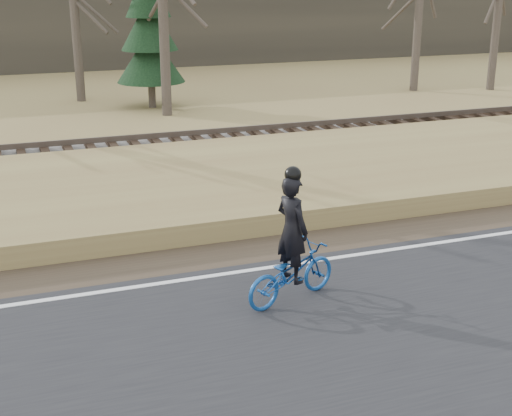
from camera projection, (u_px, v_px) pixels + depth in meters
name	position (u px, v px, depth m)	size (l,w,h in m)	color
shoulder	(503.00, 216.00, 15.43)	(120.00, 1.60, 0.04)	#473A2B
embankment	(427.00, 172.00, 18.04)	(120.00, 5.00, 0.44)	olive
ballast	(357.00, 140.00, 21.42)	(120.00, 3.00, 0.45)	slate
railroad	(357.00, 130.00, 21.32)	(120.00, 2.40, 0.29)	black
treeline_backdrop	(176.00, 9.00, 40.14)	(120.00, 4.00, 6.00)	#383328
cyclist	(291.00, 259.00, 11.18)	(1.86, 1.17, 2.21)	#154790
bare_tree_near_left	(163.00, 8.00, 25.04)	(0.36, 0.36, 7.63)	#4C4238
bare_tree_right	(499.00, 3.00, 30.71)	(0.36, 0.36, 7.49)	#4C4238
conifer	(149.00, 26.00, 26.76)	(2.60, 2.60, 6.54)	#4C4238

